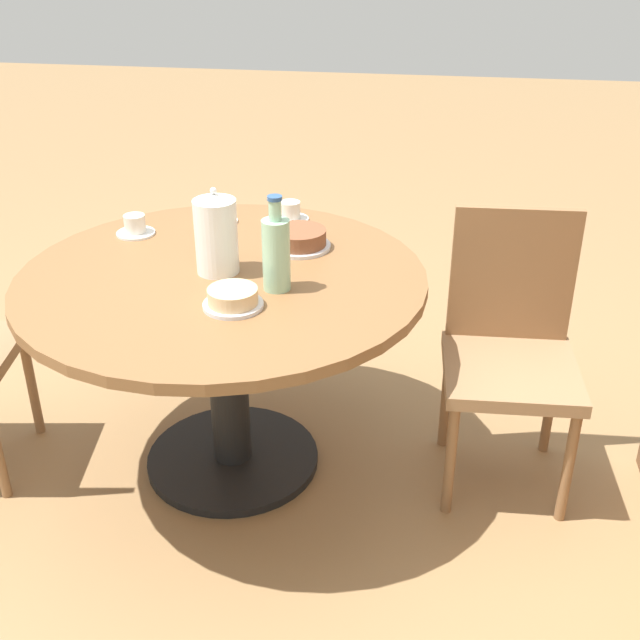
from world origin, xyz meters
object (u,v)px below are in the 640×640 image
water_bottle (276,252)px  cake_main (299,239)px  chair_b (510,347)px  coffee_pot (216,234)px  cup_a (290,213)px  cup_c (135,226)px  cake_second (233,299)px  cup_b (219,215)px

water_bottle → cake_main: water_bottle is taller
chair_b → coffee_pot: 1.00m
water_bottle → chair_b: bearing=104.5°
cup_a → cup_c: 0.55m
chair_b → cake_second: size_ratio=5.20×
coffee_pot → cake_second: bearing=24.6°
water_bottle → coffee_pot: bearing=-114.4°
cup_b → cup_a: bearing=103.2°
cup_b → cup_c: size_ratio=1.00×
coffee_pot → cake_second: (0.23, 0.11, -0.10)m
cake_main → cup_a: (-0.25, -0.08, -0.00)m
cake_main → coffee_pot: bearing=-43.7°
cake_main → cup_b: size_ratio=1.59×
water_bottle → cup_b: 0.60m
cup_a → cup_c: size_ratio=1.00×
cup_a → coffee_pot: bearing=-16.5°
coffee_pot → cup_b: bearing=-165.3°
cake_main → water_bottle: bearing=-1.8°
cup_b → coffee_pot: bearing=14.7°
chair_b → cake_main: 0.77m
cake_second → cup_c: size_ratio=1.31×
chair_b → water_bottle: bearing=-168.4°
cake_main → cup_b: 0.37m
cake_second → cake_main: bearing=166.5°
cup_a → cup_c: same height
cup_a → cup_b: same height
cake_second → cup_b: bearing=-161.6°
chair_b → cake_main: (-0.13, -0.71, 0.28)m
cake_main → cup_c: size_ratio=1.59×
cake_main → cake_second: 0.47m
water_bottle → cake_second: 0.19m
cup_a → cup_c: bearing=-67.0°
coffee_pot → cup_b: (-0.41, -0.11, -0.10)m
cake_main → cake_second: bearing=-13.5°
water_bottle → cake_second: size_ratio=1.66×
water_bottle → cake_main: (-0.32, 0.01, -0.09)m
cup_c → water_bottle: bearing=58.3°
cup_a → cup_b: bearing=-76.8°
cup_a → cup_c: (0.21, -0.50, 0.00)m
cake_second → cup_c: cup_c is taller
coffee_pot → water_bottle: 0.23m
cake_main → cake_second: size_ratio=1.21×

